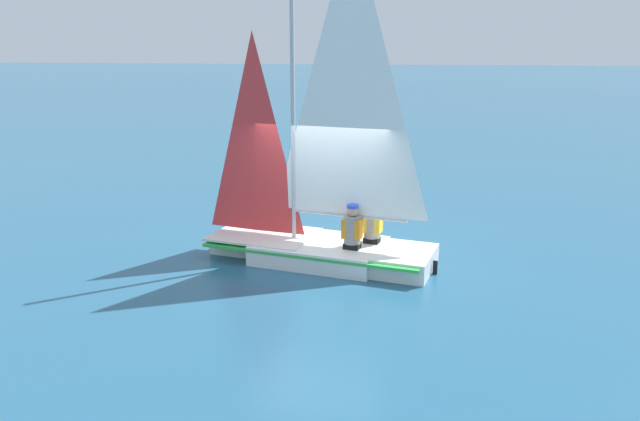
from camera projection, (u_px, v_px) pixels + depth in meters
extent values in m
plane|color=#235675|center=(320.00, 260.00, 11.67)|extent=(260.00, 260.00, 0.00)
cube|color=white|center=(320.00, 251.00, 11.62)|extent=(1.93, 2.51, 0.36)
cube|color=white|center=(243.00, 242.00, 12.17)|extent=(1.01, 1.08, 0.36)
cube|color=white|center=(405.00, 261.00, 11.07)|extent=(1.48, 1.16, 0.36)
cube|color=green|center=(320.00, 245.00, 11.59)|extent=(2.24, 4.27, 0.05)
cube|color=silver|center=(264.00, 234.00, 11.96)|extent=(1.74, 2.08, 0.04)
cylinder|color=#B7B7BC|center=(293.00, 86.00, 11.03)|extent=(0.08, 0.08, 5.68)
cylinder|color=#B7B7BC|center=(349.00, 215.00, 11.24)|extent=(0.42, 2.13, 0.07)
pyramid|color=white|center=(350.00, 73.00, 10.60)|extent=(0.38, 2.02, 4.97)
pyramid|color=red|center=(254.00, 134.00, 11.52)|extent=(0.28, 1.39, 3.70)
cube|color=black|center=(435.00, 267.00, 10.90)|extent=(0.04, 0.08, 0.25)
cube|color=black|center=(352.00, 255.00, 11.23)|extent=(0.28, 0.32, 0.45)
cylinder|color=gray|center=(352.00, 230.00, 11.11)|extent=(0.35, 0.35, 0.50)
cube|color=orange|center=(352.00, 228.00, 11.10)|extent=(0.31, 0.38, 0.35)
sphere|color=tan|center=(353.00, 211.00, 11.02)|extent=(0.22, 0.22, 0.22)
cylinder|color=blue|center=(353.00, 206.00, 11.00)|extent=(0.24, 0.24, 0.06)
cube|color=black|center=(372.00, 249.00, 11.57)|extent=(0.28, 0.32, 0.45)
cylinder|color=gray|center=(372.00, 224.00, 11.45)|extent=(0.35, 0.35, 0.50)
cube|color=yellow|center=(372.00, 223.00, 11.44)|extent=(0.31, 0.38, 0.35)
sphere|color=tan|center=(373.00, 206.00, 11.36)|extent=(0.22, 0.22, 0.22)
cylinder|color=black|center=(373.00, 201.00, 11.34)|extent=(0.24, 0.24, 0.06)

